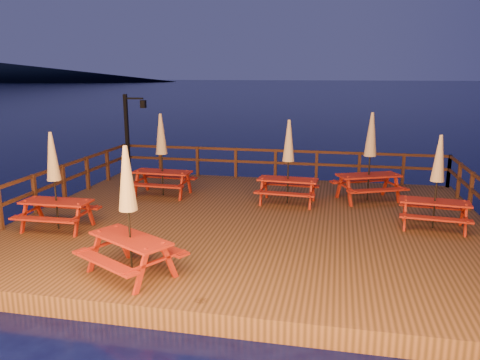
{
  "coord_description": "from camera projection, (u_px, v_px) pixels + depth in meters",
  "views": [
    {
      "loc": [
        2.13,
        -11.58,
        4.18
      ],
      "look_at": [
        -0.42,
        0.6,
        1.31
      ],
      "focal_mm": 35.0,
      "sensor_mm": 36.0,
      "label": 1
    }
  ],
  "objects": [
    {
      "name": "picnic_table_1",
      "position": [
        162.0,
        153.0,
        14.45
      ],
      "size": [
        1.84,
        1.53,
        2.56
      ],
      "rotation": [
        0.0,
        0.0,
        -0.04
      ],
      "color": "maroon",
      "rests_on": "deck"
    },
    {
      "name": "picnic_table_3",
      "position": [
        370.0,
        155.0,
        13.84
      ],
      "size": [
        2.31,
        2.14,
        2.65
      ],
      "rotation": [
        0.0,
        0.0,
        0.42
      ],
      "color": "maroon",
      "rests_on": "deck"
    },
    {
      "name": "deck",
      "position": [
        251.0,
        226.0,
        12.36
      ],
      "size": [
        12.0,
        10.0,
        0.4
      ],
      "primitive_type": "cube",
      "color": "#412B15",
      "rests_on": "ground"
    },
    {
      "name": "railing",
      "position": [
        262.0,
        177.0,
        13.84
      ],
      "size": [
        11.8,
        9.75,
        1.1
      ],
      "color": "#311E0F",
      "rests_on": "deck"
    },
    {
      "name": "picnic_table_5",
      "position": [
        437.0,
        181.0,
        11.35
      ],
      "size": [
        1.76,
        1.51,
        2.33
      ],
      "rotation": [
        0.0,
        0.0,
        -0.11
      ],
      "color": "maroon",
      "rests_on": "deck"
    },
    {
      "name": "picnic_table_4",
      "position": [
        128.0,
        209.0,
        8.67
      ],
      "size": [
        2.22,
        2.1,
        2.49
      ],
      "rotation": [
        0.0,
        0.0,
        -0.51
      ],
      "color": "maroon",
      "rests_on": "deck"
    },
    {
      "name": "lamp_post",
      "position": [
        131.0,
        127.0,
        17.33
      ],
      "size": [
        0.85,
        0.18,
        3.0
      ],
      "color": "black",
      "rests_on": "deck"
    },
    {
      "name": "deck_piles",
      "position": [
        251.0,
        244.0,
        12.47
      ],
      "size": [
        11.44,
        9.44,
        1.4
      ],
      "color": "#311E0F",
      "rests_on": "ground"
    },
    {
      "name": "ground",
      "position": [
        251.0,
        234.0,
        12.4
      ],
      "size": [
        500.0,
        500.0,
        0.0
      ],
      "primitive_type": "plane",
      "color": "black",
      "rests_on": "ground"
    },
    {
      "name": "picnic_table_0",
      "position": [
        54.0,
        180.0,
        11.28
      ],
      "size": [
        1.7,
        1.41,
        2.4
      ],
      "rotation": [
        0.0,
        0.0,
        0.02
      ],
      "color": "maroon",
      "rests_on": "deck"
    },
    {
      "name": "picnic_table_2",
      "position": [
        288.0,
        161.0,
        13.54
      ],
      "size": [
        1.81,
        1.52,
        2.46
      ],
      "rotation": [
        0.0,
        0.0,
        -0.06
      ],
      "color": "maroon",
      "rests_on": "deck"
    }
  ]
}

